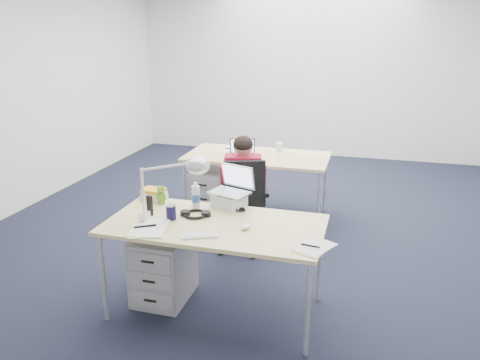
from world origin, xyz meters
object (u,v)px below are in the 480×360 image
seated_person (243,189)px  office_chair (243,223)px  drawer_pedestal_near (164,266)px  desk_far (257,159)px  wireless_keyboard (199,235)px  computer_mouse (246,227)px  desk_near (215,229)px  headphones (196,213)px  drawer_pedestal_far (211,192)px  cordless_phone (150,205)px  can_koozie (171,212)px  sunglasses (238,210)px  dark_laptop (242,148)px  far_cup (280,147)px  desk_lamp (164,188)px  silver_laptop (229,188)px  water_bottle (196,195)px  book_stack (154,194)px  bear_figurine (161,195)px

seated_person → office_chair: bearing=-91.1°
office_chair → drawer_pedestal_near: 1.10m
desk_far → wireless_keyboard: wireless_keyboard is taller
drawer_pedestal_near → computer_mouse: size_ratio=6.29×
desk_near → headphones: 0.22m
drawer_pedestal_far → cordless_phone: bearing=-85.0°
can_koozie → desk_far: bearing=84.9°
desk_far → drawer_pedestal_near: size_ratio=2.91×
office_chair → computer_mouse: (0.34, -1.14, 0.48)m
sunglasses → dark_laptop: (-0.42, 1.61, 0.09)m
computer_mouse → cordless_phone: size_ratio=0.56×
cordless_phone → dark_laptop: dark_laptop is taller
seated_person → wireless_keyboard: 1.51m
drawer_pedestal_near → cordless_phone: bearing=-146.8°
can_koozie → sunglasses: size_ratio=1.09×
far_cup → desk_near: bearing=-91.4°
office_chair → desk_lamp: desk_lamp is taller
silver_laptop → water_bottle: (-0.25, -0.09, -0.06)m
can_koozie → water_bottle: 0.30m
cordless_phone → desk_far: bearing=96.7°
desk_near → desk_lamp: 0.49m
headphones → cordless_phone: cordless_phone is taller
sunglasses → headphones: bearing=-174.4°
drawer_pedestal_near → desk_lamp: (0.11, -0.16, 0.73)m
desk_near → desk_far: size_ratio=1.00×
computer_mouse → desk_lamp: 0.65m
can_koozie → cordless_phone: (-0.19, 0.03, 0.02)m
book_stack → cordless_phone: 0.36m
can_koozie → book_stack: (-0.32, 0.37, -0.02)m
dark_laptop → book_stack: bearing=-115.7°
office_chair → cordless_phone: (-0.44, -1.08, 0.54)m
can_koozie → book_stack: can_koozie is taller
silver_laptop → far_cup: 1.85m
book_stack → drawer_pedestal_near: bearing=-56.2°
drawer_pedestal_far → headphones: 1.89m
silver_laptop → bear_figurine: bearing=-153.0°
silver_laptop → can_koozie: silver_laptop is taller
seated_person → can_koozie: (-0.21, -1.27, 0.22)m
silver_laptop → far_cup: size_ratio=2.88×
wireless_keyboard → bear_figurine: 0.72m
cordless_phone → can_koozie: bearing=7.6°
silver_laptop → desk_lamp: bearing=-109.7°
office_chair → desk_lamp: bearing=-122.4°
cordless_phone → wireless_keyboard: bearing=-10.1°
seated_person → desk_near: bearing=-97.7°
wireless_keyboard → water_bottle: 0.55m
computer_mouse → far_cup: 2.25m
headphones → book_stack: size_ratio=1.20×
drawer_pedestal_near → can_koozie: bearing=-31.6°
dark_laptop → office_chair: bearing=-86.8°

